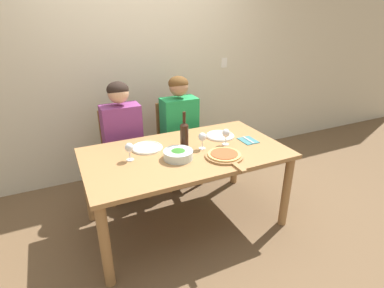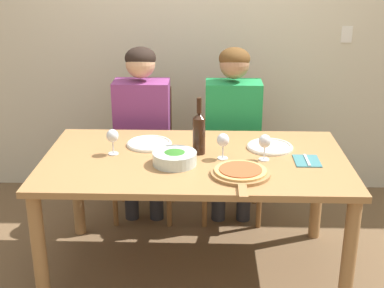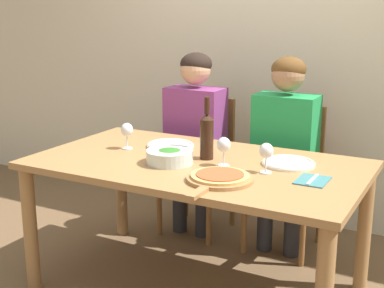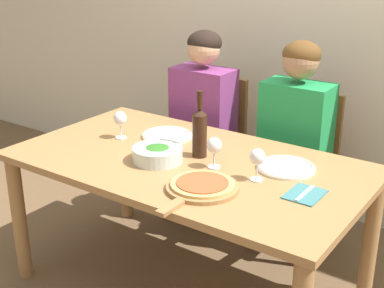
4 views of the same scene
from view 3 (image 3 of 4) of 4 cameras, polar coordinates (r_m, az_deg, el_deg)
ground_plane at (r=3.10m, az=0.50°, el=-15.09°), size 40.00×40.00×0.00m
back_wall at (r=3.86m, az=9.45°, el=11.58°), size 10.00×0.06×2.70m
dining_table at (r=2.84m, az=0.53°, el=-3.73°), size 1.73×0.97×0.74m
chair_left at (r=3.73m, az=1.02°, el=-1.54°), size 0.42×0.42×0.92m
chair_right at (r=3.50m, az=10.23°, el=-2.84°), size 0.42×0.42×0.92m
person_woman at (r=3.57m, az=0.23°, el=1.87°), size 0.47×0.51×1.24m
person_man at (r=3.33m, az=9.83°, el=0.74°), size 0.47×0.51×1.24m
wine_bottle at (r=2.83m, az=1.59°, el=0.96°), size 0.07×0.07×0.33m
broccoli_bowl at (r=2.77m, az=-2.40°, el=-1.34°), size 0.24×0.24×0.08m
dinner_plate_left at (r=3.11m, az=-2.34°, el=-0.12°), size 0.27×0.27×0.02m
dinner_plate_right at (r=2.79m, az=10.24°, el=-2.00°), size 0.27×0.27×0.02m
pizza_on_board at (r=2.49m, az=2.92°, el=-3.64°), size 0.32×0.46×0.04m
wine_glass_left at (r=3.06m, az=-6.96°, el=1.39°), size 0.07×0.07×0.15m
wine_glass_right at (r=2.61m, az=7.92°, el=-0.88°), size 0.07×0.07×0.15m
wine_glass_centre at (r=2.71m, az=3.41°, el=-0.22°), size 0.07×0.07×0.15m
fork_on_napkin at (r=2.56m, az=12.74°, el=-3.80°), size 0.14×0.18×0.01m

